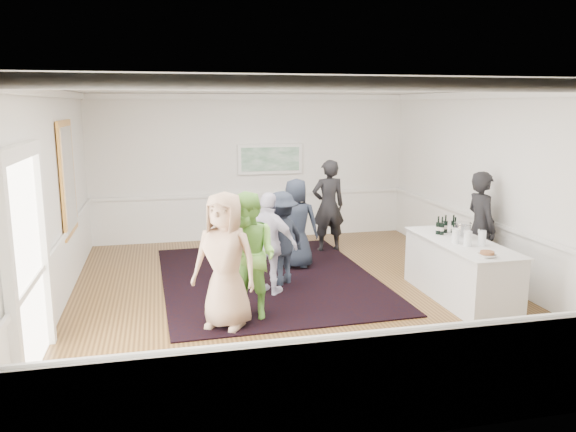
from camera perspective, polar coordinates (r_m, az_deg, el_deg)
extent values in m
plane|color=brown|center=(9.00, 0.63, -7.99)|extent=(8.00, 8.00, 0.00)
cube|color=white|center=(8.50, 0.68, 12.83)|extent=(7.00, 8.00, 0.02)
cube|color=white|center=(8.51, -22.93, 1.11)|extent=(0.02, 8.00, 3.20)
cube|color=white|center=(10.02, 20.53, 2.70)|extent=(0.02, 8.00, 3.20)
cube|color=white|center=(12.50, -3.67, 4.96)|extent=(7.00, 0.02, 3.20)
cube|color=white|center=(4.90, 11.75, -5.19)|extent=(7.00, 0.02, 3.20)
cube|color=#EEA646|center=(9.74, -21.48, 3.60)|extent=(0.04, 1.25, 1.85)
cube|color=white|center=(9.74, -21.34, 3.60)|extent=(0.01, 1.05, 1.65)
cube|color=white|center=(5.99, -26.33, -7.12)|extent=(0.10, 0.14, 2.40)
cube|color=white|center=(7.53, -23.54, -3.27)|extent=(0.10, 0.14, 2.40)
cube|color=white|center=(6.54, -25.69, 5.88)|extent=(0.10, 1.78, 0.16)
cube|color=white|center=(6.76, -25.06, -4.98)|extent=(0.02, 1.50, 2.40)
cube|color=white|center=(12.50, -1.83, 5.81)|extent=(1.44, 0.05, 0.66)
cube|color=#2A7245|center=(12.47, -1.80, 5.79)|extent=(1.30, 0.01, 0.52)
cube|color=black|center=(9.81, -2.01, -6.29)|extent=(3.71, 4.80, 0.02)
cube|color=silver|center=(9.08, 17.07, -5.33)|extent=(0.81, 2.21, 0.91)
cube|color=silver|center=(8.96, 17.24, -2.52)|extent=(0.87, 2.27, 0.02)
imported|color=black|center=(9.93, 18.99, -1.11)|extent=(0.46, 0.69, 1.89)
imported|color=tan|center=(7.53, -6.42, -4.53)|extent=(1.08, 0.97, 1.86)
imported|color=#7CC950|center=(7.85, -3.95, -4.07)|extent=(1.09, 1.10, 1.79)
imported|color=silver|center=(8.80, -1.92, -2.88)|extent=(1.00, 0.92, 1.64)
imported|color=#1C222F|center=(9.29, -0.75, -2.31)|extent=(1.17, 1.05, 1.58)
imported|color=black|center=(11.44, 4.11, 1.04)|extent=(0.70, 0.47, 1.88)
imported|color=#1C222F|center=(10.24, 0.82, -0.78)|extent=(0.92, 0.72, 1.66)
cylinder|color=#6AA239|center=(8.65, 17.80, -2.16)|extent=(0.12, 0.12, 0.24)
cylinder|color=#E04442|center=(8.75, 19.11, -2.09)|extent=(0.12, 0.12, 0.24)
cylinder|color=#60A93C|center=(8.78, 16.67, -1.90)|extent=(0.12, 0.12, 0.24)
cylinder|color=silver|center=(9.15, 17.29, -1.45)|extent=(0.26, 0.26, 0.25)
imported|color=white|center=(8.15, 19.57, -3.74)|extent=(0.24, 0.24, 0.06)
cylinder|color=#9A633D|center=(8.14, 19.58, -3.57)|extent=(0.19, 0.19, 0.04)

